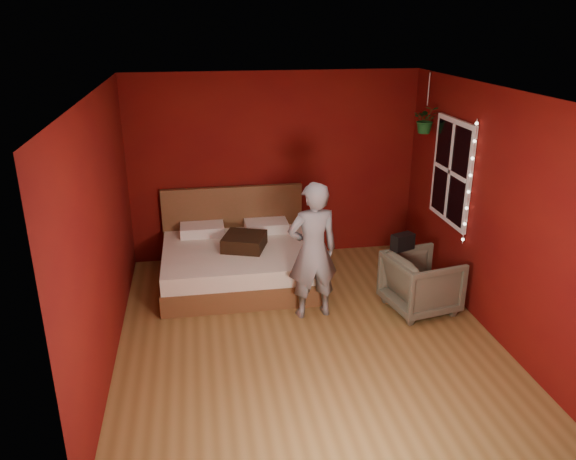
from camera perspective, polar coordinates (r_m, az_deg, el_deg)
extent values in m
plane|color=olive|center=(6.28, 1.75, -10.34)|extent=(4.50, 4.50, 0.00)
cube|color=#64110A|center=(7.85, -1.38, 6.43)|extent=(4.00, 0.02, 2.60)
cube|color=#64110A|center=(3.74, 8.84, -10.83)|extent=(4.00, 0.02, 2.60)
cube|color=#64110A|center=(5.69, -18.36, -0.31)|extent=(0.02, 4.50, 2.60)
cube|color=#64110A|center=(6.41, 19.80, 1.85)|extent=(0.02, 4.50, 2.60)
cube|color=silver|center=(5.42, 2.06, 14.02)|extent=(4.00, 4.50, 0.02)
cube|color=white|center=(7.10, 16.29, 5.71)|extent=(0.04, 0.97, 1.27)
cube|color=black|center=(7.09, 16.18, 5.71)|extent=(0.02, 0.85, 1.15)
cube|color=white|center=(7.09, 16.14, 5.71)|extent=(0.03, 0.05, 1.15)
cube|color=white|center=(7.09, 16.14, 5.71)|extent=(0.03, 0.85, 0.05)
cylinder|color=silver|center=(6.64, 17.96, 4.50)|extent=(0.01, 0.01, 1.45)
sphere|color=#FFF2CC|center=(6.84, 17.34, -0.92)|extent=(0.04, 0.04, 0.04)
sphere|color=#FFF2CC|center=(6.78, 17.51, 0.59)|extent=(0.04, 0.04, 0.04)
sphere|color=#FFF2CC|center=(6.72, 17.69, 2.14)|extent=(0.04, 0.04, 0.04)
sphere|color=#FFF2CC|center=(6.66, 17.87, 3.71)|extent=(0.04, 0.04, 0.04)
sphere|color=#FFF2CC|center=(6.61, 18.05, 5.30)|extent=(0.04, 0.04, 0.04)
sphere|color=#FFF2CC|center=(6.57, 18.23, 6.92)|extent=(0.04, 0.04, 0.04)
sphere|color=#FFF2CC|center=(6.53, 18.43, 8.56)|extent=(0.04, 0.04, 0.04)
sphere|color=#FFF2CC|center=(6.49, 18.62, 10.22)|extent=(0.04, 0.04, 0.04)
cube|color=brown|center=(7.35, -5.01, -4.33)|extent=(1.94, 1.65, 0.27)
cube|color=silver|center=(7.25, -5.07, -2.59)|extent=(1.90, 1.62, 0.21)
cube|color=brown|center=(7.92, -5.58, 0.67)|extent=(1.94, 0.08, 1.07)
cube|color=white|center=(7.68, -8.71, 0.03)|extent=(0.58, 0.37, 0.14)
cube|color=white|center=(7.74, -2.23, 0.41)|extent=(0.58, 0.37, 0.14)
imported|color=gray|center=(6.28, 2.53, -2.14)|extent=(0.62, 0.45, 1.60)
imported|color=#555543|center=(6.77, 13.38, -5.22)|extent=(0.88, 0.87, 0.69)
cube|color=black|center=(6.71, 11.57, -1.18)|extent=(0.30, 0.22, 0.19)
cube|color=black|center=(7.16, -4.46, -1.19)|extent=(0.64, 0.64, 0.18)
cylinder|color=silver|center=(7.52, 14.10, 13.70)|extent=(0.01, 0.01, 0.40)
imported|color=#1A5D1A|center=(7.57, 13.84, 10.85)|extent=(0.39, 0.36, 0.36)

